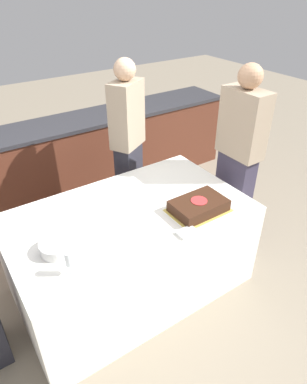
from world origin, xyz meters
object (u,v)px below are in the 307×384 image
object	(u,v)px
person_cutting_cake	(128,147)
person_seated_right	(238,160)
wine_glass	(69,260)
cake	(199,206)
plate_stack	(58,247)

from	to	relation	value
person_cutting_cake	person_seated_right	xyz separation A→B (m)	(0.68, -0.76, -0.00)
wine_glass	person_cutting_cake	size ratio (longest dim) A/B	0.10
cake	wine_glass	xyz separation A→B (m)	(-1.04, -0.07, 0.07)
cake	person_cutting_cake	world-z (taller)	person_cutting_cake
wine_glass	person_cutting_cake	xyz separation A→B (m)	(1.04, 1.10, 0.01)
cake	plate_stack	distance (m)	1.05
cake	person_seated_right	world-z (taller)	person_seated_right
wine_glass	person_seated_right	xyz separation A→B (m)	(1.72, 0.34, 0.00)
plate_stack	person_seated_right	bearing A→B (deg)	3.59
person_cutting_cake	person_seated_right	size ratio (longest dim) A/B	0.99
plate_stack	person_cutting_cake	size ratio (longest dim) A/B	0.14
wine_glass	person_seated_right	world-z (taller)	person_seated_right
person_cutting_cake	person_seated_right	distance (m)	1.02
cake	person_seated_right	xyz separation A→B (m)	(0.68, 0.28, 0.07)
plate_stack	person_cutting_cake	world-z (taller)	person_cutting_cake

